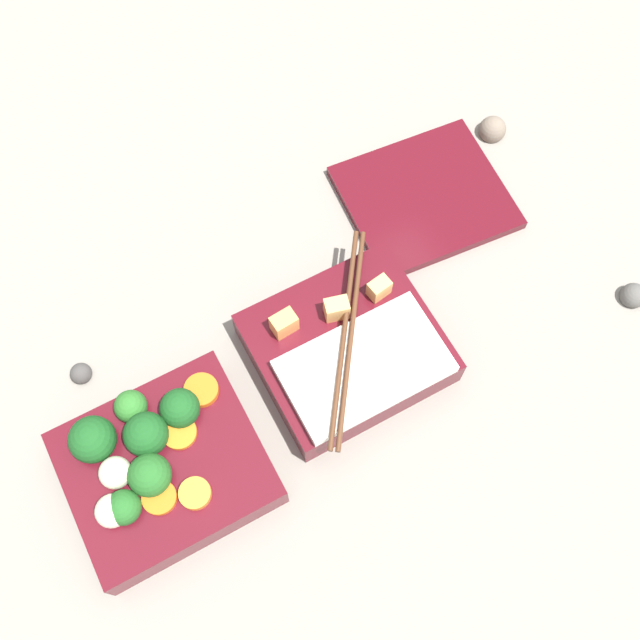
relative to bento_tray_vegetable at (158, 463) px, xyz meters
The scene contains 7 objects.
ground_plane 0.13m from the bento_tray_vegetable, ahead, with size 3.00×3.00×0.00m, color gray.
bento_tray_vegetable is the anchor object (origin of this frame).
bento_tray_rice 0.21m from the bento_tray_vegetable, ahead, with size 0.17×0.19×0.06m.
bento_lid 0.40m from the bento_tray_vegetable, 20.33° to the left, with size 0.17×0.15×0.01m, color #510F19.
pebble_0 0.53m from the bento_tray_vegetable, 20.07° to the left, with size 0.03×0.03×0.03m, color #7A6B5B.
pebble_1 0.51m from the bento_tray_vegetable, ahead, with size 0.03×0.03×0.03m, color #595651.
pebble_3 0.13m from the bento_tray_vegetable, 104.79° to the left, with size 0.02×0.02×0.02m, color #474442.
Camera 1 is at (-0.07, -0.21, 0.71)m, focal length 42.00 mm.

